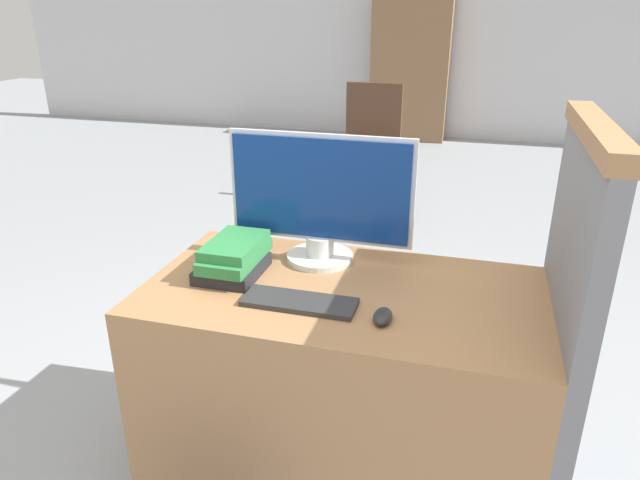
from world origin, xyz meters
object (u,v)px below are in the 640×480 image
keyboard (299,302)px  far_chair (370,144)px  book_stack (234,258)px  mouse (383,316)px  monitor (320,200)px

keyboard → far_chair: bearing=97.1°
book_stack → far_chair: far_chair is taller
keyboard → mouse: (0.25, -0.03, 0.01)m
monitor → book_stack: (-0.24, -0.18, -0.16)m
monitor → mouse: (0.28, -0.35, -0.20)m
monitor → keyboard: (0.03, -0.32, -0.21)m
keyboard → far_chair: 3.01m
monitor → keyboard: bearing=-84.8°
book_stack → far_chair: size_ratio=0.28×
keyboard → mouse: mouse is taller
mouse → far_chair: size_ratio=0.09×
keyboard → book_stack: bearing=151.7°
far_chair → monitor: bearing=-84.6°
far_chair → mouse: bearing=-80.3°
keyboard → monitor: bearing=95.2°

